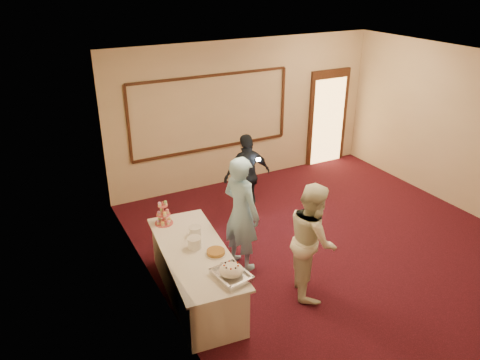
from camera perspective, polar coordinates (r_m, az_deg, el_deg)
name	(u,v)px	position (r m, az deg, el deg)	size (l,w,h in m)	color
floor	(347,255)	(7.92, 12.90, -8.92)	(7.00, 7.00, 0.00)	black
room_walls	(360,138)	(7.03, 14.44, 5.00)	(6.04, 7.04, 3.02)	beige
wall_molding	(211,113)	(9.52, -3.50, 8.16)	(3.45, 0.04, 1.55)	black
doorway	(328,118)	(11.15, 10.65, 7.45)	(1.05, 0.07, 2.20)	black
buffet_table	(196,273)	(6.68, -5.40, -11.27)	(1.08, 2.29, 0.77)	white
pavlova_tray	(231,272)	(5.89, -1.06, -11.16)	(0.43, 0.54, 0.19)	silver
cupcake_stand	(163,215)	(7.08, -9.33, -4.23)	(0.28, 0.28, 0.40)	#C95155
plate_stack_a	(194,243)	(6.47, -5.59, -7.63)	(0.20, 0.20, 0.16)	white
plate_stack_b	(195,231)	(6.74, -5.50, -6.27)	(0.18, 0.18, 0.15)	white
tart	(216,252)	(6.35, -2.97, -8.81)	(0.29, 0.29, 0.06)	white
man	(241,213)	(7.03, 0.15, -4.09)	(0.67, 0.44, 1.83)	#93CCF0
woman	(312,239)	(6.61, 8.81, -7.17)	(0.82, 0.64, 1.69)	white
guest	(247,175)	(8.59, 0.87, 0.58)	(0.93, 0.39, 1.58)	black
camera_flash	(258,159)	(8.32, 2.25, 2.52)	(0.07, 0.04, 0.05)	white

